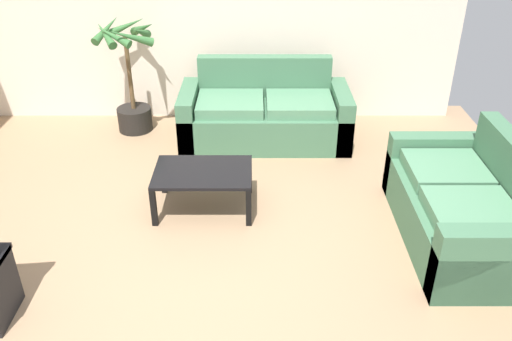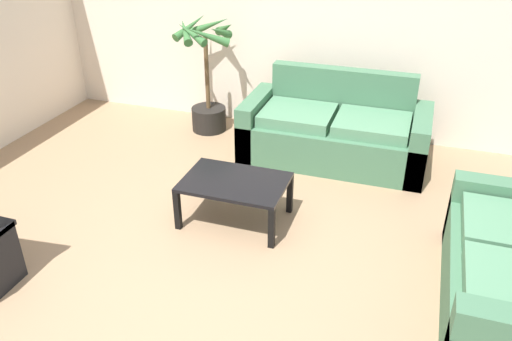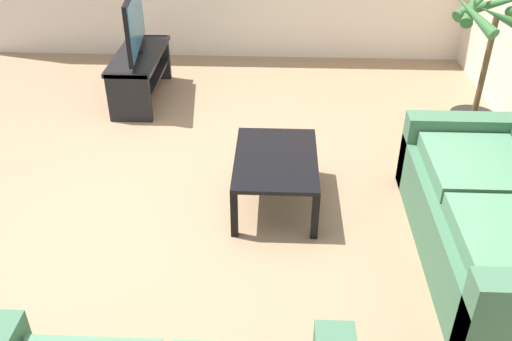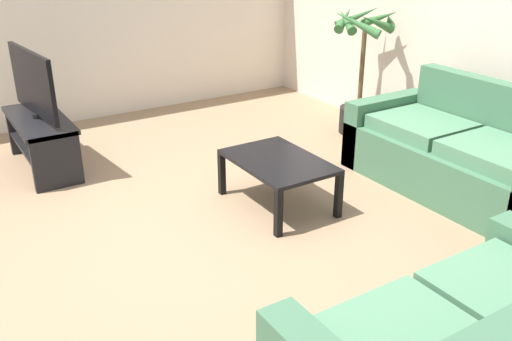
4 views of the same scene
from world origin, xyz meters
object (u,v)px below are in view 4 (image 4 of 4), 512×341
(couch_main, at_px, (462,157))
(tv, at_px, (33,83))
(tv_stand, at_px, (41,135))
(coffee_table, at_px, (278,165))
(potted_palm, at_px, (361,81))

(couch_main, bearing_deg, tv, -129.64)
(tv_stand, bearing_deg, couch_main, 50.40)
(tv, xyz_separation_m, coffee_table, (1.79, 1.41, -0.47))
(tv_stand, xyz_separation_m, tv, (-0.00, 0.00, 0.49))
(tv_stand, height_order, potted_palm, potted_palm)
(couch_main, relative_size, tv_stand, 1.75)
(tv_stand, xyz_separation_m, coffee_table, (1.79, 1.41, 0.03))
(couch_main, distance_m, coffee_table, 1.58)
(coffee_table, bearing_deg, tv, -141.92)
(coffee_table, bearing_deg, tv_stand, -141.85)
(couch_main, distance_m, tv, 3.76)
(tv_stand, bearing_deg, potted_palm, 75.67)
(tv, relative_size, coffee_table, 1.14)
(couch_main, height_order, potted_palm, potted_palm)
(coffee_table, distance_m, potted_palm, 2.01)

